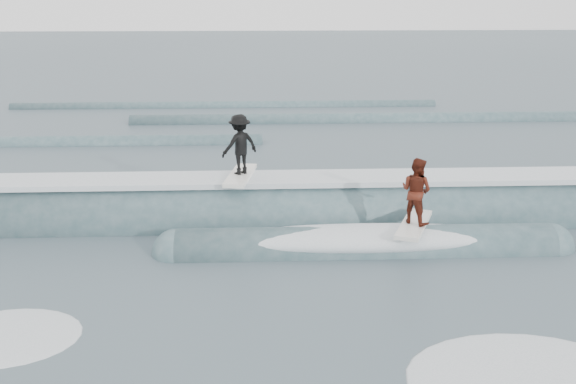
{
  "coord_description": "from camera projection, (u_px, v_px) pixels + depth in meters",
  "views": [
    {
      "loc": [
        -0.67,
        -11.21,
        6.07
      ],
      "look_at": [
        0.0,
        4.1,
        1.1
      ],
      "focal_mm": 40.0,
      "sensor_mm": 36.0,
      "label": 1
    }
  ],
  "objects": [
    {
      "name": "ground",
      "position": [
        297.0,
        310.0,
        12.56
      ],
      "size": [
        160.0,
        160.0,
        0.0
      ],
      "primitive_type": "plane",
      "color": "#374650",
      "rests_on": "ground"
    },
    {
      "name": "breaking_wave",
      "position": [
        298.0,
        222.0,
        17.07
      ],
      "size": [
        22.26,
        3.92,
        2.28
      ],
      "color": "#335056",
      "rests_on": "ground"
    },
    {
      "name": "whitewater",
      "position": [
        352.0,
        375.0,
        10.45
      ],
      "size": [
        18.01,
        7.19,
        0.1
      ],
      "color": "white",
      "rests_on": "ground"
    },
    {
      "name": "surfer_black",
      "position": [
        240.0,
        148.0,
        16.73
      ],
      "size": [
        1.18,
        2.06,
        1.68
      ],
      "color": "white",
      "rests_on": "ground"
    },
    {
      "name": "surfer_red",
      "position": [
        416.0,
        195.0,
        15.01
      ],
      "size": [
        1.29,
        2.06,
        1.68
      ],
      "color": "white",
      "rests_on": "ground"
    },
    {
      "name": "far_swells",
      "position": [
        219.0,
        124.0,
        29.23
      ],
      "size": [
        37.95,
        8.65,
        0.8
      ],
      "color": "#335056",
      "rests_on": "ground"
    }
  ]
}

